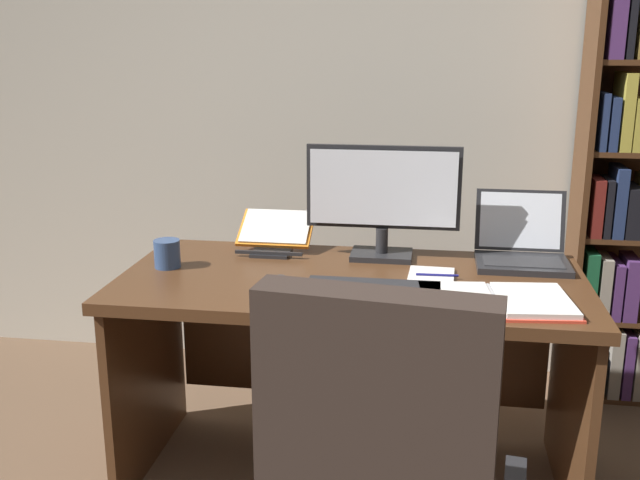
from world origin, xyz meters
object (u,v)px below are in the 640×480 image
(computer_mouse, at_px, (279,282))
(reading_stand_with_book, at_px, (275,232))
(monitor, at_px, (383,200))
(coffee_mug, at_px, (167,254))
(open_binder, at_px, (495,301))
(pen, at_px, (437,275))
(notepad, at_px, (431,277))
(laptop, at_px, (521,249))
(desk, at_px, (353,327))
(keyboard, at_px, (373,289))

(computer_mouse, xyz_separation_m, reading_stand_with_book, (-0.11, 0.44, 0.04))
(monitor, height_order, computer_mouse, monitor)
(computer_mouse, relative_size, coffee_mug, 1.07)
(open_binder, xyz_separation_m, pen, (-0.17, 0.22, 0.00))
(notepad, xyz_separation_m, pen, (0.02, 0.00, 0.01))
(coffee_mug, bearing_deg, laptop, 11.00)
(reading_stand_with_book, height_order, coffee_mug, reading_stand_with_book)
(coffee_mug, bearing_deg, notepad, 0.48)
(notepad, bearing_deg, reading_stand_with_book, 154.94)
(laptop, distance_m, computer_mouse, 0.89)
(reading_stand_with_book, bearing_deg, notepad, -25.06)
(monitor, height_order, open_binder, monitor)
(laptop, distance_m, open_binder, 0.47)
(reading_stand_with_book, bearing_deg, pen, -24.33)
(computer_mouse, bearing_deg, coffee_mug, 159.27)
(desk, xyz_separation_m, coffee_mug, (-0.65, -0.06, 0.26))
(desk, height_order, notepad, notepad)
(keyboard, height_order, pen, keyboard)
(desk, distance_m, laptop, 0.66)
(pen, bearing_deg, keyboard, -139.63)
(coffee_mug, bearing_deg, reading_stand_with_book, 41.00)
(monitor, xyz_separation_m, laptop, (0.49, 0.00, -0.16))
(desk, height_order, monitor, monitor)
(reading_stand_with_book, height_order, pen, reading_stand_with_book)
(open_binder, distance_m, notepad, 0.29)
(desk, bearing_deg, reading_stand_with_book, 145.61)
(laptop, bearing_deg, notepad, -143.76)
(monitor, bearing_deg, coffee_mug, -162.24)
(monitor, relative_size, keyboard, 1.31)
(notepad, height_order, pen, pen)
(computer_mouse, bearing_deg, reading_stand_with_book, 103.38)
(desk, relative_size, pen, 11.09)
(desk, height_order, coffee_mug, coffee_mug)
(desk, bearing_deg, open_binder, -30.99)
(keyboard, bearing_deg, reading_stand_with_book, 132.42)
(notepad, distance_m, coffee_mug, 0.91)
(monitor, distance_m, keyboard, 0.44)
(keyboard, bearing_deg, notepad, 43.37)
(notepad, relative_size, coffee_mug, 2.15)
(desk, bearing_deg, coffee_mug, -174.69)
(laptop, xyz_separation_m, keyboard, (-0.49, -0.40, -0.04))
(laptop, xyz_separation_m, computer_mouse, (-0.79, -0.40, -0.03))
(monitor, xyz_separation_m, notepad, (0.18, -0.23, -0.21))
(keyboard, relative_size, pen, 3.00)
(desk, height_order, laptop, laptop)
(computer_mouse, height_order, coffee_mug, coffee_mug)
(computer_mouse, height_order, notepad, computer_mouse)
(pen, height_order, coffee_mug, coffee_mug)
(notepad, bearing_deg, pen, 0.00)
(open_binder, bearing_deg, computer_mouse, 169.81)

